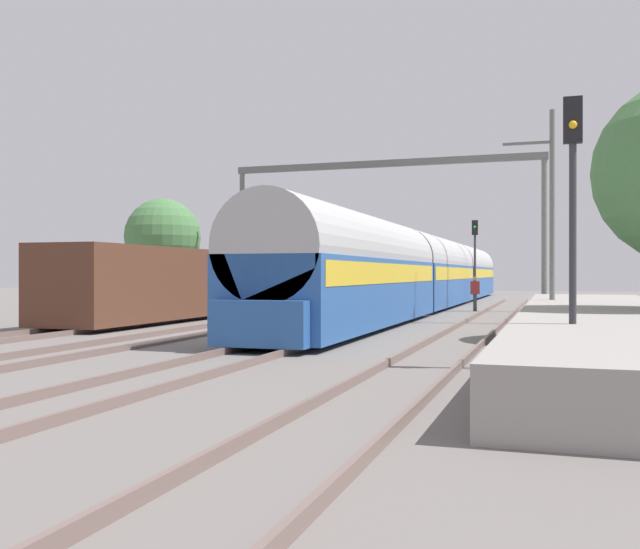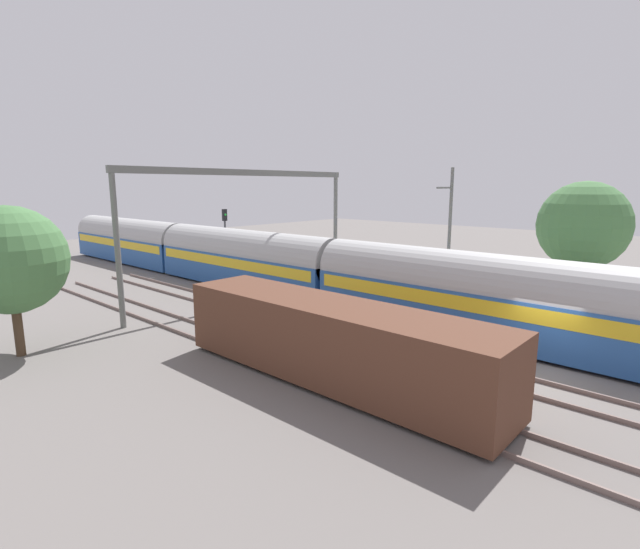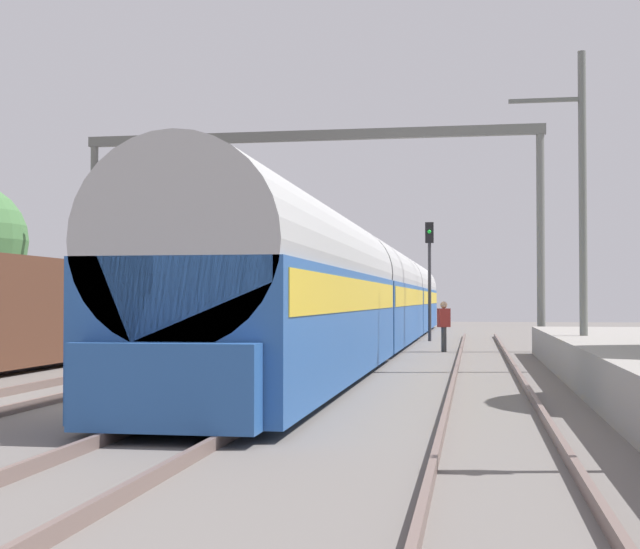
% 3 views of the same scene
% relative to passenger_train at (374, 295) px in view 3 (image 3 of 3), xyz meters
% --- Properties ---
extents(ground, '(120.00, 120.00, 0.00)m').
position_rel_passenger_train_xyz_m(ground, '(-2.04, -20.08, -1.97)').
color(ground, slate).
extents(track_west, '(1.52, 60.00, 0.16)m').
position_rel_passenger_train_xyz_m(track_west, '(-4.08, -20.08, -1.89)').
color(track_west, '#6E5A54').
rests_on(track_west, ground).
extents(track_east, '(1.52, 60.00, 0.16)m').
position_rel_passenger_train_xyz_m(track_east, '(0.00, -20.08, -1.89)').
color(track_east, '#6E5A54').
rests_on(track_east, ground).
extents(track_far_east, '(1.52, 60.00, 0.16)m').
position_rel_passenger_train_xyz_m(track_far_east, '(4.08, -20.08, -1.89)').
color(track_far_east, '#6E5A54').
rests_on(track_far_east, ground).
extents(passenger_train, '(2.93, 49.20, 3.82)m').
position_rel_passenger_train_xyz_m(passenger_train, '(0.00, 0.00, 0.00)').
color(passenger_train, '#28569E').
rests_on(passenger_train, ground).
extents(person_crossing, '(0.47, 0.39, 1.73)m').
position_rel_passenger_train_xyz_m(person_crossing, '(2.78, -3.56, -0.94)').
color(person_crossing, '#3C3C3C').
rests_on(person_crossing, ground).
extents(railway_signal_far, '(0.36, 0.30, 5.14)m').
position_rel_passenger_train_xyz_m(railway_signal_far, '(1.92, 4.64, 1.32)').
color(railway_signal_far, '#2D2D33').
rests_on(railway_signal_far, ground).
extents(catenary_gantry, '(16.64, 0.28, 7.86)m').
position_rel_passenger_train_xyz_m(catenary_gantry, '(-2.04, -3.04, 3.94)').
color(catenary_gantry, slate).
rests_on(catenary_gantry, ground).
extents(catenary_pole_east_mid, '(1.90, 0.20, 8.00)m').
position_rel_passenger_train_xyz_m(catenary_pole_east_mid, '(6.43, -11.88, 2.18)').
color(catenary_pole_east_mid, slate).
rests_on(catenary_pole_east_mid, ground).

